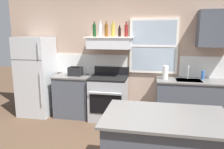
% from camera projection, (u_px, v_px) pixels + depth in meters
% --- Properties ---
extents(back_wall, '(5.40, 0.11, 2.70)m').
position_uv_depth(back_wall, '(125.00, 55.00, 4.62)').
color(back_wall, tan).
rests_on(back_wall, ground_plane).
extents(refrigerator, '(0.70, 0.72, 1.74)m').
position_uv_depth(refrigerator, '(36.00, 76.00, 4.70)').
color(refrigerator, '#B7BABC').
rests_on(refrigerator, ground_plane).
extents(counter_left_of_stove, '(0.79, 0.63, 0.91)m').
position_uv_depth(counter_left_of_stove, '(74.00, 95.00, 4.68)').
color(counter_left_of_stove, '#474C56').
rests_on(counter_left_of_stove, ground_plane).
extents(toaster, '(0.30, 0.20, 0.19)m').
position_uv_depth(toaster, '(75.00, 71.00, 4.54)').
color(toaster, black).
rests_on(toaster, counter_left_of_stove).
extents(stove_range, '(0.76, 0.69, 1.09)m').
position_uv_depth(stove_range, '(109.00, 98.00, 4.49)').
color(stove_range, '#9EA0A5').
rests_on(stove_range, ground_plane).
extents(range_hood_shelf, '(0.96, 0.52, 0.24)m').
position_uv_depth(range_hood_shelf, '(110.00, 43.00, 4.36)').
color(range_hood_shelf, silver).
extents(bottle_dark_green_wine, '(0.07, 0.07, 0.31)m').
position_uv_depth(bottle_dark_green_wine, '(94.00, 30.00, 4.41)').
color(bottle_dark_green_wine, '#143819').
rests_on(bottle_dark_green_wine, range_hood_shelf).
extents(bottle_clear_tall, '(0.06, 0.06, 0.32)m').
position_uv_depth(bottle_clear_tall, '(100.00, 30.00, 4.35)').
color(bottle_clear_tall, silver).
rests_on(bottle_clear_tall, range_hood_shelf).
extents(bottle_amber_wine, '(0.07, 0.07, 0.31)m').
position_uv_depth(bottle_amber_wine, '(106.00, 30.00, 4.35)').
color(bottle_amber_wine, brown).
rests_on(bottle_amber_wine, range_hood_shelf).
extents(bottle_champagne_gold_foil, '(0.08, 0.08, 0.32)m').
position_uv_depth(bottle_champagne_gold_foil, '(113.00, 30.00, 4.31)').
color(bottle_champagne_gold_foil, '#B29333').
rests_on(bottle_champagne_gold_foil, range_hood_shelf).
extents(bottle_balsamic_dark, '(0.06, 0.06, 0.23)m').
position_uv_depth(bottle_balsamic_dark, '(120.00, 32.00, 4.30)').
color(bottle_balsamic_dark, black).
rests_on(bottle_balsamic_dark, range_hood_shelf).
extents(bottle_red_label_wine, '(0.07, 0.07, 0.30)m').
position_uv_depth(bottle_red_label_wine, '(126.00, 30.00, 4.26)').
color(bottle_red_label_wine, maroon).
rests_on(bottle_red_label_wine, range_hood_shelf).
extents(counter_right_with_sink, '(1.43, 0.63, 0.91)m').
position_uv_depth(counter_right_with_sink, '(192.00, 102.00, 4.21)').
color(counter_right_with_sink, '#474C56').
rests_on(counter_right_with_sink, ground_plane).
extents(sink_faucet, '(0.03, 0.17, 0.28)m').
position_uv_depth(sink_faucet, '(188.00, 70.00, 4.20)').
color(sink_faucet, silver).
rests_on(sink_faucet, counter_right_with_sink).
extents(paper_towel_roll, '(0.11, 0.11, 0.27)m').
position_uv_depth(paper_towel_roll, '(165.00, 72.00, 4.20)').
color(paper_towel_roll, white).
rests_on(paper_towel_roll, counter_right_with_sink).
extents(dish_soap_bottle, '(0.06, 0.06, 0.18)m').
position_uv_depth(dish_soap_bottle, '(203.00, 75.00, 4.16)').
color(dish_soap_bottle, blue).
rests_on(dish_soap_bottle, counter_right_with_sink).
extents(upper_cabinet_right, '(0.64, 0.32, 0.70)m').
position_uv_depth(upper_cabinet_right, '(216.00, 29.00, 4.00)').
color(upper_cabinet_right, '#474C56').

